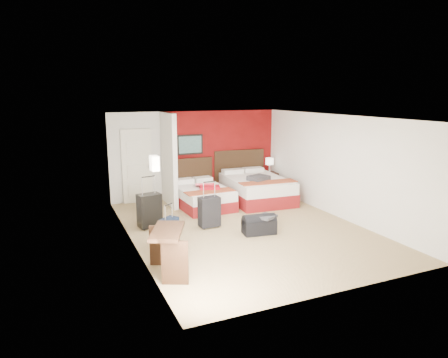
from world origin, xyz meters
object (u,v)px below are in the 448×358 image
suitcase_charcoal (209,213)px  suitcase_black (150,212)px  nightstand (269,182)px  suitcase_navy (169,233)px  table_lamp (270,165)px  red_suitcase_open (207,186)px  duffel_bag (259,226)px  bed_right (256,189)px  desk (168,252)px  bed_left (202,197)px

suitcase_charcoal → suitcase_black: bearing=155.0°
nightstand → suitcase_navy: bearing=-137.3°
table_lamp → suitcase_navy: bearing=-142.5°
red_suitcase_open → nightstand: 2.55m
table_lamp → suitcase_charcoal: size_ratio=0.66×
suitcase_navy → duffel_bag: size_ratio=0.76×
bed_right → table_lamp: bearing=45.5°
suitcase_charcoal → suitcase_navy: 1.36m
red_suitcase_open → duffel_bag: bearing=-65.9°
table_lamp → duffel_bag: table_lamp is taller
bed_right → desk: desk is taller
bed_right → duffel_bag: bearing=-113.1°
suitcase_black → table_lamp: bearing=13.3°
suitcase_black → bed_right: bearing=7.7°
red_suitcase_open → table_lamp: table_lamp is taller
nightstand → bed_left: bearing=-157.6°
nightstand → suitcase_black: 4.58m
bed_right → suitcase_navy: 3.99m
red_suitcase_open → desk: (-2.06, -3.52, -0.19)m
bed_left → desk: bearing=-121.0°
suitcase_black → duffel_bag: size_ratio=1.08×
desk → suitcase_navy: bearing=97.5°
red_suitcase_open → suitcase_charcoal: bearing=-92.5°
red_suitcase_open → desk: 4.08m
duffel_bag → nightstand: bearing=64.9°
bed_right → red_suitcase_open: bed_right is taller
table_lamp → desk: table_lamp is taller
suitcase_charcoal → duffel_bag: size_ratio=0.97×
nightstand → table_lamp: bearing=0.0°
nightstand → table_lamp: size_ratio=1.37×
suitcase_charcoal → desk: desk is taller
nightstand → suitcase_navy: (-4.07, -3.12, -0.04)m
red_suitcase_open → table_lamp: (2.38, 0.87, 0.25)m
table_lamp → suitcase_black: bearing=-155.7°
suitcase_black → suitcase_navy: size_ratio=1.42×
suitcase_charcoal → suitcase_navy: bearing=-150.4°
nightstand → suitcase_black: bearing=-150.5°
suitcase_black → suitcase_navy: bearing=-96.0°
red_suitcase_open → suitcase_black: (-1.79, -1.02, -0.20)m
suitcase_navy → suitcase_charcoal: bearing=-5.9°
suitcase_black → suitcase_charcoal: suitcase_black is taller
red_suitcase_open → suitcase_charcoal: (-0.54, -1.53, -0.24)m
suitcase_navy → desk: bearing=-145.0°
nightstand → suitcase_charcoal: suitcase_charcoal is taller
red_suitcase_open → suitcase_black: 2.07m
bed_right → table_lamp: (0.85, 0.76, 0.51)m
bed_right → suitcase_navy: bed_right is taller
suitcase_navy → bed_right: bearing=-2.1°
suitcase_charcoal → duffel_bag: (0.84, -0.83, -0.16)m
bed_right → red_suitcase_open: 1.56m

